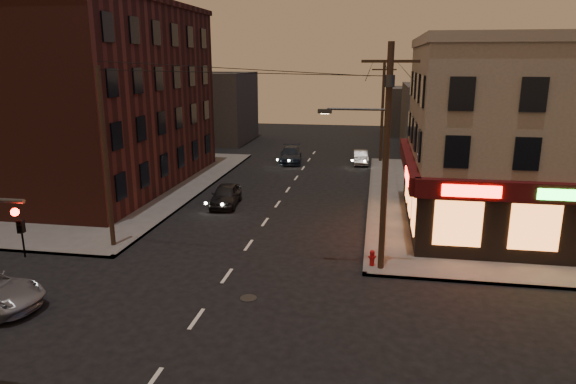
% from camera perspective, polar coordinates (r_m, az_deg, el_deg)
% --- Properties ---
extents(ground, '(120.00, 120.00, 0.00)m').
position_cam_1_polar(ground, '(20.08, -10.14, -13.71)').
color(ground, black).
rests_on(ground, ground).
extents(sidewalk_ne, '(24.00, 28.00, 0.15)m').
position_cam_1_polar(sidewalk_ne, '(38.56, 27.08, -1.15)').
color(sidewalk_ne, '#514F4C').
rests_on(sidewalk_ne, ground).
extents(sidewalk_nw, '(24.00, 28.00, 0.15)m').
position_cam_1_polar(sidewalk_nw, '(44.10, -23.98, 0.99)').
color(sidewalk_nw, '#514F4C').
rests_on(sidewalk_nw, ground).
extents(pizza_building, '(15.85, 12.85, 10.50)m').
position_cam_1_polar(pizza_building, '(31.74, 27.44, 5.50)').
color(pizza_building, tan).
rests_on(pizza_building, sidewalk_ne).
extents(brick_apartment, '(12.00, 20.00, 13.00)m').
position_cam_1_polar(brick_apartment, '(41.31, -20.82, 9.73)').
color(brick_apartment, '#471E16').
rests_on(brick_apartment, sidewalk_nw).
extents(bg_building_ne_a, '(10.00, 12.00, 7.00)m').
position_cam_1_polar(bg_building_ne_a, '(55.40, 17.88, 7.67)').
color(bg_building_ne_a, '#3F3D3A').
rests_on(bg_building_ne_a, ground).
extents(bg_building_nw, '(9.00, 10.00, 8.00)m').
position_cam_1_polar(bg_building_nw, '(61.91, -8.53, 9.31)').
color(bg_building_nw, '#3F3D3A').
rests_on(bg_building_nw, ground).
extents(bg_building_ne_b, '(8.00, 8.00, 6.00)m').
position_cam_1_polar(bg_building_ne_b, '(69.09, 14.66, 8.69)').
color(bg_building_ne_b, '#3F3D3A').
rests_on(bg_building_ne_b, ground).
extents(utility_pole_main, '(4.20, 0.44, 10.00)m').
position_cam_1_polar(utility_pole_main, '(22.65, 10.58, 4.97)').
color(utility_pole_main, '#382619').
rests_on(utility_pole_main, sidewalk_ne).
extents(utility_pole_far, '(0.26, 0.26, 9.00)m').
position_cam_1_polar(utility_pole_far, '(48.79, 10.44, 8.65)').
color(utility_pole_far, '#382619').
rests_on(utility_pole_far, sidewalk_ne).
extents(utility_pole_west, '(0.24, 0.24, 9.00)m').
position_cam_1_polar(utility_pole_west, '(26.97, -19.58, 3.48)').
color(utility_pole_west, '#382619').
rests_on(utility_pole_west, sidewalk_nw).
extents(sedan_near, '(2.04, 4.28, 1.41)m').
position_cam_1_polar(sedan_near, '(34.28, -6.93, -0.34)').
color(sedan_near, black).
rests_on(sedan_near, ground).
extents(sedan_mid, '(1.58, 3.83, 1.23)m').
position_cam_1_polar(sedan_mid, '(48.23, 8.08, 3.83)').
color(sedan_mid, slate).
rests_on(sedan_mid, ground).
extents(sedan_far, '(2.61, 5.13, 1.43)m').
position_cam_1_polar(sedan_far, '(48.52, 0.30, 4.15)').
color(sedan_far, '#182230').
rests_on(sedan_far, ground).
extents(fire_hydrant, '(0.34, 0.34, 0.76)m').
position_cam_1_polar(fire_hydrant, '(24.23, 9.33, -7.14)').
color(fire_hydrant, maroon).
rests_on(fire_hydrant, sidewalk_ne).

